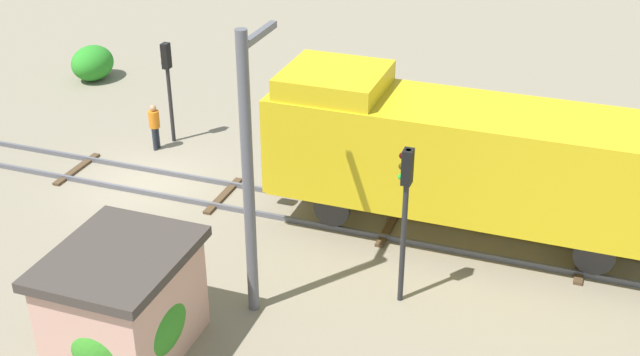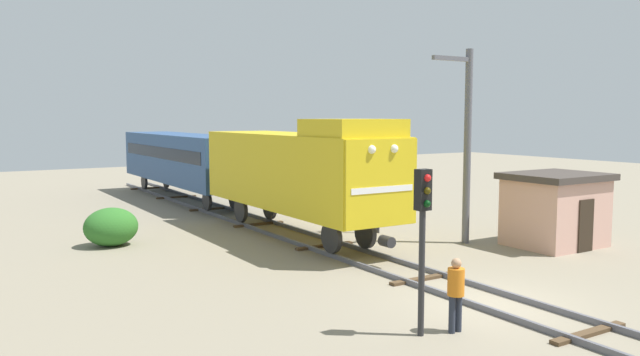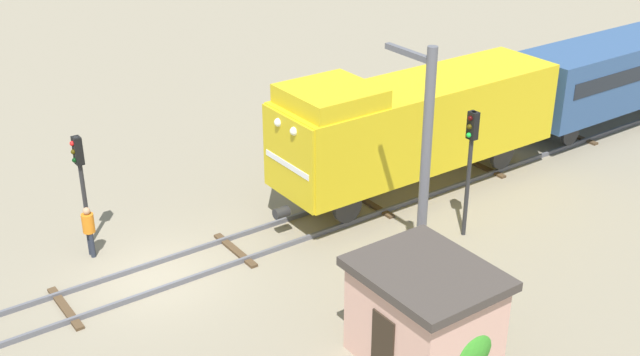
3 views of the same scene
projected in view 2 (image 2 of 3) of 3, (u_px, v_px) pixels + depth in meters
The scene contains 11 objects.
ground_plane at pixel (494, 304), 16.21m from camera, with size 99.23×99.23×0.00m, color gray.
railway_track at pixel (494, 301), 16.20m from camera, with size 2.40×66.16×0.16m.
locomotive at pixel (299, 169), 24.50m from camera, with size 2.90×11.60×4.60m.
passenger_car_leading at pixel (183, 157), 35.79m from camera, with size 2.84×14.00×3.66m.
traffic_signal_near at pixel (423, 220), 13.59m from camera, with size 0.32×0.34×3.71m.
traffic_signal_mid at pixel (379, 161), 25.69m from camera, with size 0.32×0.34×4.32m.
worker_near_track at pixel (456, 289), 13.97m from camera, with size 0.38×0.38×1.70m.
catenary_mast at pixel (466, 141), 23.52m from camera, with size 1.94×0.28×7.35m.
relay_hut at pixel (555, 209), 23.34m from camera, with size 3.50×2.90×2.74m.
bush_near at pixel (554, 215), 23.65m from camera, with size 3.08×2.52×2.24m, color #358926.
bush_far at pixel (111, 227), 23.31m from camera, with size 1.99×1.63×1.45m, color #2D6A26.
Camera 2 is at (-12.20, -11.02, 4.86)m, focal length 35.00 mm.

